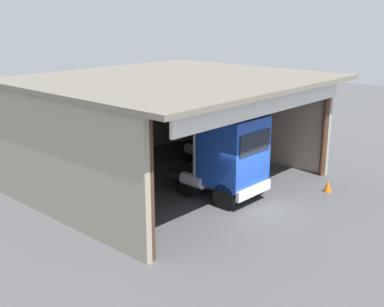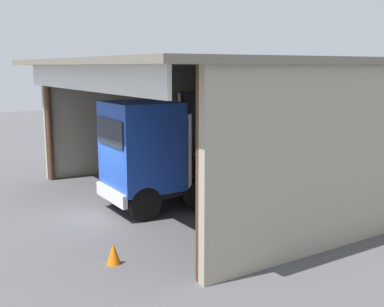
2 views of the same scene
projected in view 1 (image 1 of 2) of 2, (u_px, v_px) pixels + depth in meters
The scene contains 8 objects.
ground_plane at pixel (257, 210), 20.37m from camera, with size 80.00×80.00×0.00m, color #4C4C4F.
workshop_shed at pixel (156, 107), 23.25m from camera, with size 13.02×11.86×5.22m.
truck_black_center_right_bay at pixel (66, 151), 21.80m from camera, with size 2.74×4.56×3.72m.
truck_blue_yard_outside at pixel (229, 156), 21.09m from camera, with size 2.61×4.43×3.79m.
truck_red_center_left_bay at pixel (224, 132), 25.87m from camera, with size 2.82×4.37×3.57m.
oil_drum at pixel (86, 164), 25.08m from camera, with size 0.58×0.58×0.87m, color #197233.
tool_cart at pixel (77, 164), 24.93m from camera, with size 0.90×0.60×1.00m, color red.
traffic_cone at pixel (328, 186), 22.36m from camera, with size 0.36×0.36×0.56m, color orange.
Camera 1 is at (-15.87, -10.62, 7.98)m, focal length 44.94 mm.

